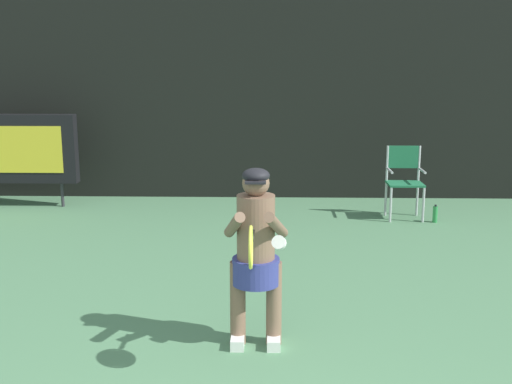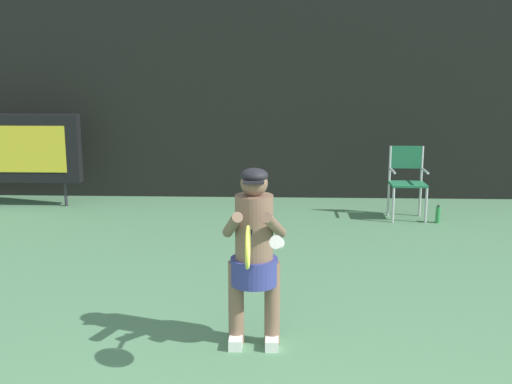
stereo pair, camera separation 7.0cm
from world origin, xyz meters
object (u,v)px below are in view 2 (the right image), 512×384
object	(u,v)px
umpire_chair	(407,178)
tennis_player	(254,250)
water_bottle	(438,215)
tennis_racket	(248,246)
scoreboard	(12,148)

from	to	relation	value
umpire_chair	tennis_player	bearing A→B (deg)	-115.75
umpire_chair	water_bottle	size ratio (longest dim) A/B	4.08
water_bottle	tennis_racket	world-z (taller)	tennis_racket
umpire_chair	water_bottle	xyz separation A→B (m)	(0.42, -0.28, -0.50)
water_bottle	tennis_player	size ratio (longest dim) A/B	0.18
umpire_chair	scoreboard	bearing A→B (deg)	174.51
tennis_player	tennis_racket	xyz separation A→B (m)	(-0.02, -0.62, 0.22)
tennis_racket	tennis_player	bearing A→B (deg)	100.23
umpire_chair	tennis_racket	bearing A→B (deg)	-113.10
umpire_chair	water_bottle	bearing A→B (deg)	-33.67
scoreboard	tennis_player	world-z (taller)	scoreboard
tennis_racket	umpire_chair	bearing A→B (deg)	78.92
tennis_racket	water_bottle	bearing A→B (deg)	73.66
tennis_racket	scoreboard	bearing A→B (deg)	138.15
umpire_chair	tennis_player	distance (m)	4.87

